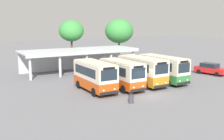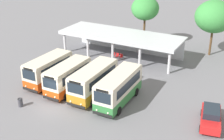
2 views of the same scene
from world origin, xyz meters
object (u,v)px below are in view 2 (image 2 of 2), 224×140
Objects in this scene: city_bus_middle_cream at (94,80)px; city_bus_fourth_amber at (119,87)px; waiting_chair_second_from_end at (117,55)px; litter_bin_apron at (20,102)px; parked_car_flank at (211,117)px; waiting_chair_middle_seat at (121,56)px; city_bus_nearest_orange at (49,69)px; waiting_chair_end_by_column at (113,55)px; city_bus_second_in_row at (68,76)px.

city_bus_middle_cream reaches higher than city_bus_fourth_amber.
city_bus_middle_cream reaches higher than waiting_chair_second_from_end.
waiting_chair_second_from_end is 16.65m from litter_bin_apron.
city_bus_middle_cream is at bearing -178.51° from parked_car_flank.
waiting_chair_second_from_end is at bearing 80.66° from litter_bin_apron.
litter_bin_apron is (-8.54, -5.54, -1.35)m from city_bus_fourth_amber.
waiting_chair_second_from_end is (-2.71, 10.78, -1.30)m from city_bus_middle_cream.
waiting_chair_middle_seat is (-5.22, 10.88, -1.28)m from city_bus_fourth_amber.
parked_car_flank reaches higher than waiting_chair_second_from_end.
city_bus_middle_cream is 11.04m from waiting_chair_middle_seat.
city_bus_fourth_amber is 12.42m from waiting_chair_second_from_end.
city_bus_fourth_amber is at bearing -1.36° from city_bus_nearest_orange.
parked_car_flank is 5.55× the size of waiting_chair_middle_seat.
city_bus_fourth_amber reaches higher than parked_car_flank.
parked_car_flank is 17.96m from waiting_chair_middle_seat.
waiting_chair_end_by_column and waiting_chair_second_from_end have the same top height.
city_bus_nearest_orange is at bearing 98.36° from litter_bin_apron.
city_bus_fourth_amber reaches higher than waiting_chair_end_by_column.
litter_bin_apron is (-3.33, -16.42, -0.07)m from waiting_chair_middle_seat.
city_bus_fourth_amber is (3.13, -0.11, -0.02)m from city_bus_middle_cream.
city_bus_nearest_orange is 7.72× the size of waiting_chair_second_from_end.
city_bus_fourth_amber is (6.26, 0.26, 0.04)m from city_bus_second_in_row.
city_bus_fourth_amber is 12.13m from waiting_chair_middle_seat.
parked_car_flank is 5.55× the size of waiting_chair_end_by_column.
parked_car_flank is at bearing 2.55° from city_bus_second_in_row.
city_bus_second_in_row is 15.70m from parked_car_flank.
city_bus_fourth_amber is at bearing -59.34° from waiting_chair_end_by_column.
litter_bin_apron is at bearing -97.19° from waiting_chair_end_by_column.
waiting_chair_second_from_end is at bearing 178.73° from waiting_chair_middle_seat.
waiting_chair_end_by_column is at bearing 120.66° from city_bus_fourth_amber.
city_bus_nearest_orange is at bearing 178.64° from city_bus_fourth_amber.
parked_car_flank is (18.79, 0.21, -0.96)m from city_bus_nearest_orange.
city_bus_fourth_amber reaches higher than city_bus_nearest_orange.
city_bus_middle_cream is at bearing 177.97° from city_bus_fourth_amber.
city_bus_fourth_amber is at bearing -64.38° from waiting_chair_middle_seat.
city_bus_nearest_orange is 11.15m from waiting_chair_end_by_column.
waiting_chair_middle_seat is at bearing 84.64° from city_bus_second_in_row.
waiting_chair_middle_seat is at bearing -1.60° from waiting_chair_end_by_column.
city_bus_middle_cream is 8.39× the size of waiting_chair_second_from_end.
city_bus_middle_cream is (6.26, -0.11, 0.04)m from city_bus_nearest_orange.
parked_car_flank is at bearing 2.67° from city_bus_fourth_amber.
city_bus_fourth_amber reaches higher than waiting_chair_second_from_end.
waiting_chair_end_by_column is (-15.86, 10.47, -0.31)m from parked_car_flank.
city_bus_second_in_row is 11.23m from waiting_chair_second_from_end.
city_bus_middle_cream is at bearing -1.02° from city_bus_nearest_orange.
city_bus_fourth_amber is at bearing -61.79° from waiting_chair_second_from_end.
waiting_chair_second_from_end is at bearing -1.93° from waiting_chair_end_by_column.
waiting_chair_end_by_column is 0.63m from waiting_chair_second_from_end.
city_bus_middle_cream is 8.39× the size of waiting_chair_middle_seat.
city_bus_middle_cream reaches higher than waiting_chair_end_by_column.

